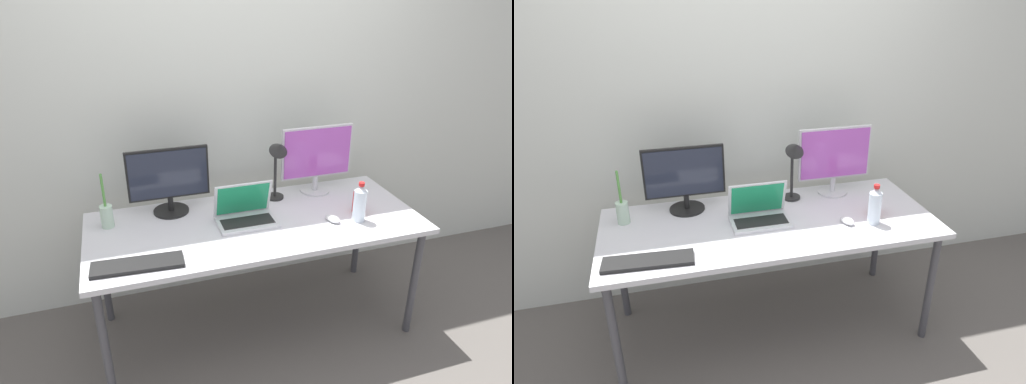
% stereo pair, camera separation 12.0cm
% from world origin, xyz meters
% --- Properties ---
extents(ground_plane, '(16.00, 16.00, 0.00)m').
position_xyz_m(ground_plane, '(0.00, 0.00, 0.00)').
color(ground_plane, '#5B5651').
extents(wall_back, '(7.00, 0.08, 2.60)m').
position_xyz_m(wall_back, '(0.00, 0.59, 1.30)').
color(wall_back, silver).
rests_on(wall_back, ground).
extents(work_desk, '(1.86, 0.78, 0.74)m').
position_xyz_m(work_desk, '(0.00, 0.00, 0.68)').
color(work_desk, '#424247').
rests_on(work_desk, ground).
extents(monitor_left, '(0.46, 0.21, 0.39)m').
position_xyz_m(monitor_left, '(-0.44, 0.26, 0.95)').
color(monitor_left, black).
rests_on(monitor_left, work_desk).
extents(monitor_center, '(0.46, 0.19, 0.43)m').
position_xyz_m(monitor_center, '(0.48, 0.27, 0.98)').
color(monitor_center, silver).
rests_on(monitor_center, work_desk).
extents(laptop_silver, '(0.33, 0.22, 0.22)m').
position_xyz_m(laptop_silver, '(-0.06, 0.02, 0.79)').
color(laptop_silver, silver).
rests_on(laptop_silver, work_desk).
extents(keyboard_main, '(0.44, 0.15, 0.02)m').
position_xyz_m(keyboard_main, '(-0.67, -0.26, 0.75)').
color(keyboard_main, black).
rests_on(keyboard_main, work_desk).
extents(mouse_by_keyboard, '(0.08, 0.11, 0.03)m').
position_xyz_m(mouse_by_keyboard, '(0.41, -0.13, 0.76)').
color(mouse_by_keyboard, silver).
rests_on(mouse_by_keyboard, work_desk).
extents(water_bottle, '(0.07, 0.07, 0.23)m').
position_xyz_m(water_bottle, '(0.55, -0.17, 0.85)').
color(water_bottle, silver).
rests_on(water_bottle, work_desk).
extents(soda_can_near_keyboard, '(0.07, 0.07, 0.13)m').
position_xyz_m(soda_can_near_keyboard, '(0.60, -0.07, 0.80)').
color(soda_can_near_keyboard, red).
rests_on(soda_can_near_keyboard, work_desk).
extents(bamboo_vase, '(0.07, 0.07, 0.31)m').
position_xyz_m(bamboo_vase, '(-0.79, 0.19, 0.81)').
color(bamboo_vase, '#B2D1B7').
rests_on(bamboo_vase, work_desk).
extents(desk_lamp, '(0.11, 0.18, 0.40)m').
position_xyz_m(desk_lamp, '(0.20, 0.21, 1.01)').
color(desk_lamp, black).
rests_on(desk_lamp, work_desk).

